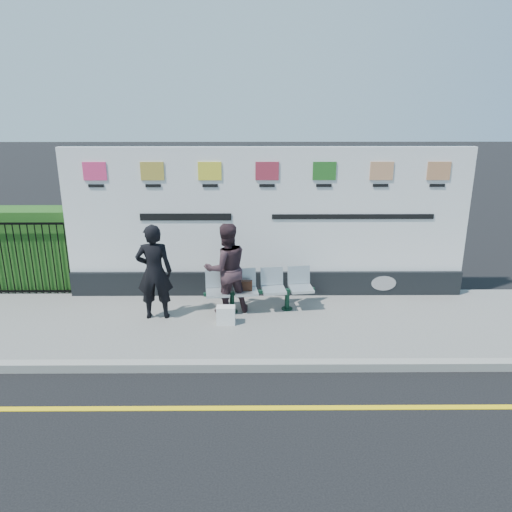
% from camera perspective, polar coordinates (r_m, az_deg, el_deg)
% --- Properties ---
extents(ground, '(80.00, 80.00, 0.00)m').
position_cam_1_polar(ground, '(7.10, -2.20, -17.01)').
color(ground, black).
extents(pavement, '(14.00, 3.00, 0.12)m').
position_cam_1_polar(pavement, '(9.23, -1.74, -7.76)').
color(pavement, slate).
rests_on(pavement, ground).
extents(kerb, '(14.00, 0.18, 0.14)m').
position_cam_1_polar(kerb, '(7.90, -1.98, -12.43)').
color(kerb, gray).
rests_on(kerb, ground).
extents(yellow_line, '(14.00, 0.10, 0.01)m').
position_cam_1_polar(yellow_line, '(7.09, -2.20, -16.98)').
color(yellow_line, yellow).
rests_on(yellow_line, ground).
extents(billboard, '(8.00, 0.30, 3.00)m').
position_cam_1_polar(billboard, '(10.02, 1.22, 2.67)').
color(billboard, black).
rests_on(billboard, pavement).
extents(hedge, '(2.35, 0.70, 1.70)m').
position_cam_1_polar(hedge, '(11.61, -24.78, 0.82)').
color(hedge, '#225218').
rests_on(hedge, pavement).
extents(railing, '(2.05, 0.06, 1.54)m').
position_cam_1_polar(railing, '(11.24, -25.63, -0.25)').
color(railing, black).
rests_on(railing, pavement).
extents(bench, '(2.08, 0.78, 0.43)m').
position_cam_1_polar(bench, '(9.53, 0.43, -5.05)').
color(bench, '#B7BEC1').
rests_on(bench, pavement).
extents(woman_left, '(0.68, 0.47, 1.78)m').
position_cam_1_polar(woman_left, '(9.21, -11.55, -1.79)').
color(woman_left, black).
rests_on(woman_left, pavement).
extents(woman_right, '(1.02, 0.90, 1.73)m').
position_cam_1_polar(woman_right, '(9.29, -3.42, -1.43)').
color(woman_right, '#342227').
rests_on(woman_right, pavement).
extents(handbag_brown, '(0.24, 0.11, 0.19)m').
position_cam_1_polar(handbag_brown, '(9.38, -1.17, -3.38)').
color(handbag_brown, black).
rests_on(handbag_brown, bench).
extents(carrier_bag_white, '(0.33, 0.20, 0.33)m').
position_cam_1_polar(carrier_bag_white, '(9.04, -3.46, -6.76)').
color(carrier_bag_white, silver).
rests_on(carrier_bag_white, pavement).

